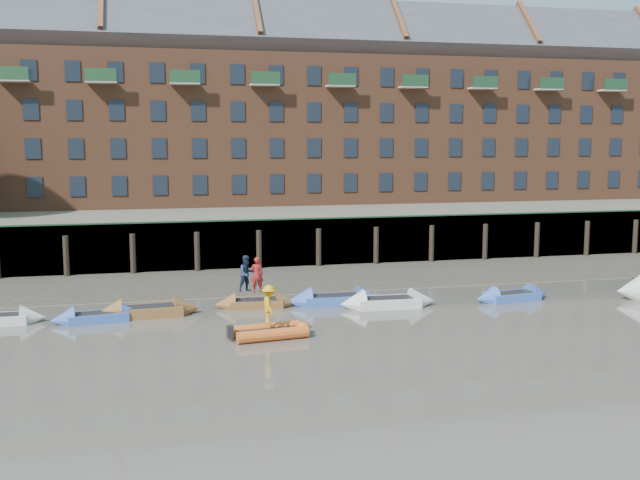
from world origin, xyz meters
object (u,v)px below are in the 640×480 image
object	(u,v)px
person_rower_a	(257,275)
rowboat_3	(256,303)
rowboat_1	(98,317)
rowboat_4	(334,300)
person_rower_b	(247,273)
rib_tender	(272,331)
person_rib_crew	(269,305)
rowboat_6	(512,296)
rowboat_5	(388,302)
rowboat_2	(148,311)

from	to	relation	value
person_rower_a	rowboat_3	bearing A→B (deg)	-56.20
rowboat_1	rowboat_4	distance (m)	11.77
person_rower_b	rib_tender	bearing A→B (deg)	-109.15
rowboat_1	person_rib_crew	bearing A→B (deg)	-41.40
rowboat_1	rowboat_6	bearing A→B (deg)	-10.20
rowboat_3	person_rower_a	distance (m)	1.51
person_rower_a	person_rower_b	world-z (taller)	person_rower_b
rib_tender	person_rib_crew	size ratio (longest dim) A/B	2.01
rowboat_5	rowboat_6	bearing A→B (deg)	1.93
rib_tender	person_rib_crew	distance (m)	1.17
person_rower_a	rowboat_4	bearing A→B (deg)	177.54
rowboat_4	person_rower_a	distance (m)	4.27
rowboat_2	rowboat_3	xyz separation A→B (m)	(5.34, 0.68, -0.04)
rowboat_3	person_rib_crew	distance (m)	5.93
person_rower_a	rib_tender	bearing A→B (deg)	87.27
rowboat_2	person_rib_crew	size ratio (longest dim) A/B	2.93
rowboat_1	rowboat_6	distance (m)	21.15
rowboat_2	person_rower_a	distance (m)	5.63
rowboat_3	rib_tender	world-z (taller)	rowboat_3
rowboat_4	rowboat_1	bearing A→B (deg)	-173.64
rowboat_4	person_rower_a	size ratio (longest dim) A/B	2.76
rowboat_6	person_rower_b	world-z (taller)	person_rower_b
person_rower_b	rowboat_5	bearing A→B (deg)	-34.89
rowboat_2	person_rower_b	size ratio (longest dim) A/B	2.72
rib_tender	person_rower_a	bearing A→B (deg)	80.28
rowboat_4	rib_tender	xyz separation A→B (m)	(-4.20, -5.62, 0.00)
person_rower_a	rowboat_1	bearing A→B (deg)	7.33
rowboat_2	rib_tender	size ratio (longest dim) A/B	1.46
rowboat_6	person_rib_crew	size ratio (longest dim) A/B	2.62
person_rower_b	rowboat_3	bearing A→B (deg)	-44.81
rowboat_6	rowboat_3	bearing A→B (deg)	166.03
rowboat_1	rowboat_6	size ratio (longest dim) A/B	0.96
rowboat_2	rib_tender	xyz separation A→B (m)	(5.21, -5.15, 0.00)
rowboat_3	rowboat_6	size ratio (longest dim) A/B	0.93
rowboat_3	rowboat_5	distance (m)	6.72
rowboat_2	person_rower_b	world-z (taller)	person_rower_b
rowboat_6	person_rower_b	size ratio (longest dim) A/B	2.43
rowboat_1	rowboat_5	size ratio (longest dim) A/B	0.87
rib_tender	person_rower_a	size ratio (longest dim) A/B	1.93
rowboat_3	rowboat_5	world-z (taller)	rowboat_5
rowboat_5	person_rower_b	distance (m)	7.31
rowboat_1	person_rower_b	xyz separation A→B (m)	(7.25, 1.37, 1.53)
rowboat_5	rowboat_1	bearing A→B (deg)	-179.09
rib_tender	person_rower_a	world-z (taller)	person_rower_a
rowboat_4	rowboat_3	bearing A→B (deg)	178.61
rowboat_4	rowboat_2	bearing A→B (deg)	-175.60
rowboat_6	person_rib_crew	distance (m)	14.47
rowboat_6	person_rower_a	size ratio (longest dim) A/B	2.51
rowboat_4	rowboat_5	world-z (taller)	rowboat_5
person_rower_a	person_rib_crew	world-z (taller)	person_rower_a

